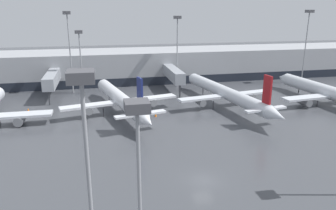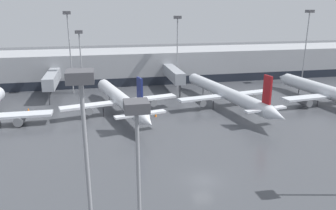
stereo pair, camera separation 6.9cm
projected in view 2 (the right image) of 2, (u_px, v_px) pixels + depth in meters
name	position (u px, v px, depth m)	size (l,w,h in m)	color
ground_plane	(203.00, 181.00, 41.92)	(320.00, 320.00, 0.00)	#424449
terminal_building	(139.00, 65.00, 98.45)	(160.00, 31.05, 9.00)	#9EA0A5
parked_jet_2	(226.00, 93.00, 72.29)	(22.65, 38.43, 9.66)	silver
parked_jet_3	(121.00, 99.00, 67.60)	(24.43, 34.09, 9.86)	silver
parked_jet_4	(330.00, 93.00, 73.91)	(24.07, 37.43, 8.26)	silver
traffic_cone_3	(28.00, 110.00, 69.68)	(0.50, 0.50, 0.78)	orange
traffic_cone_4	(156.00, 115.00, 66.47)	(0.49, 0.49, 0.74)	orange
apron_light_mast_0	(308.00, 27.00, 91.38)	(1.80, 1.80, 20.63)	gray
apron_light_mast_2	(68.00, 30.00, 80.55)	(1.80, 1.80, 20.43)	gray
apron_light_mast_3	(177.00, 32.00, 87.61)	(1.80, 1.80, 19.15)	gray
apron_light_mast_4	(80.00, 43.00, 80.28)	(1.80, 1.80, 15.97)	gray
apron_light_mast_6	(84.00, 122.00, 22.39)	(1.80, 1.80, 17.37)	gray
apron_light_mast_7	(137.00, 138.00, 24.26)	(1.80, 1.80, 14.89)	gray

